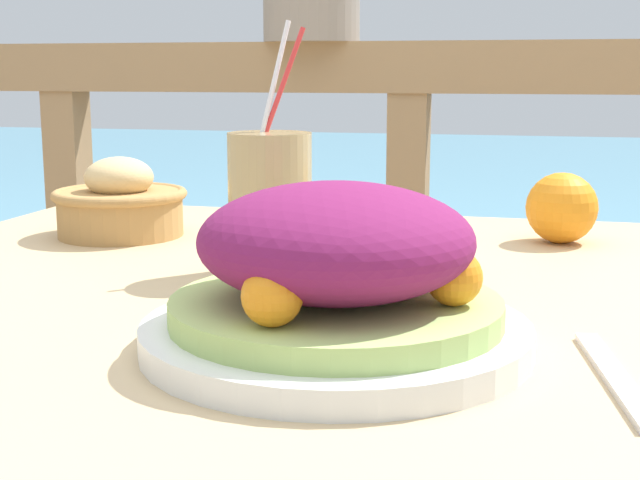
% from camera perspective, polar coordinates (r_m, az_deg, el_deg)
% --- Properties ---
extents(patio_table, '(0.93, 0.88, 0.71)m').
position_cam_1_polar(patio_table, '(0.87, -2.21, -9.23)').
color(patio_table, tan).
rests_on(patio_table, ground_plane).
extents(railing_fence, '(2.80, 0.08, 0.96)m').
position_cam_1_polar(railing_fence, '(1.64, 5.63, 2.33)').
color(railing_fence, '#937551').
rests_on(railing_fence, ground_plane).
extents(sea_backdrop, '(12.00, 4.00, 0.48)m').
position_cam_1_polar(sea_backdrop, '(4.16, 10.44, 1.41)').
color(sea_backdrop, '#568EA8').
rests_on(sea_backdrop, ground_plane).
extents(salad_plate, '(0.28, 0.28, 0.12)m').
position_cam_1_polar(salad_plate, '(0.64, 1.02, -2.49)').
color(salad_plate, silver).
rests_on(salad_plate, patio_table).
extents(drink_glass, '(0.08, 0.08, 0.25)m').
position_cam_1_polar(drink_glass, '(0.87, -3.21, 2.36)').
color(drink_glass, tan).
rests_on(drink_glass, patio_table).
extents(bread_basket, '(0.16, 0.16, 0.10)m').
position_cam_1_polar(bread_basket, '(1.11, -12.67, 2.28)').
color(bread_basket, '#AD7F47').
rests_on(bread_basket, patio_table).
extents(fork, '(0.04, 0.18, 0.00)m').
position_cam_1_polar(fork, '(0.62, 18.36, -8.31)').
color(fork, silver).
rests_on(fork, patio_table).
extents(orange_near_basket, '(0.08, 0.08, 0.08)m').
position_cam_1_polar(orange_near_basket, '(1.07, 15.21, 2.00)').
color(orange_near_basket, orange).
rests_on(orange_near_basket, patio_table).
extents(orange_near_glass, '(0.07, 0.07, 0.07)m').
position_cam_1_polar(orange_near_glass, '(0.89, 6.30, 0.12)').
color(orange_near_glass, orange).
rests_on(orange_near_glass, patio_table).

